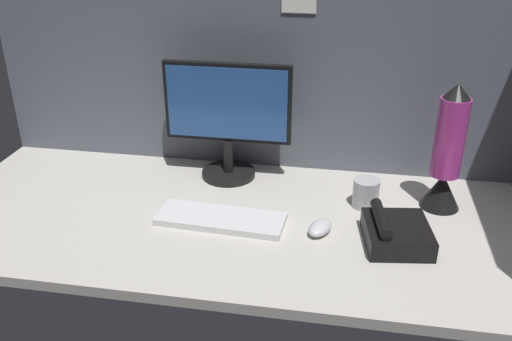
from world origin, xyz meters
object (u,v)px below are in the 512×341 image
Objects in this scene: monitor at (228,116)px; mouse at (320,228)px; desk_phone at (396,233)px; lava_lamp at (447,158)px; mug_steel at (366,193)px; keyboard at (221,219)px.

monitor reaches higher than mouse.
mouse is 20.49cm from desk_phone.
mug_steel is at bearing -170.53° from lava_lamp.
monitor reaches higher than mug_steel.
mouse is at bearing -125.26° from mug_steel.
mouse is (32.95, -31.25, -19.67)cm from monitor.
keyboard is 49.21cm from desk_phone.
monitor is 49.49cm from mouse.
mouse is 1.08× the size of mug_steel.
mouse is at bearing -43.48° from monitor.
lava_lamp is (34.72, 21.31, 14.57)cm from mouse.
monitor is at bearing 171.65° from lava_lamp.
mug_steel is 20.78cm from desk_phone.
desk_phone is (20.38, -1.57, 1.49)cm from mouse.
keyboard is at bearing -157.85° from mug_steel.
desk_phone is (7.94, -19.16, -1.24)cm from mug_steel.
lava_lamp is at bearing 21.30° from keyboard.
monitor reaches higher than keyboard.
mouse reaches higher than keyboard.
mouse is at bearing -148.46° from lava_lamp.
lava_lamp is (63.45, 20.48, 15.27)cm from keyboard.
monitor is 4.30× the size of mouse.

